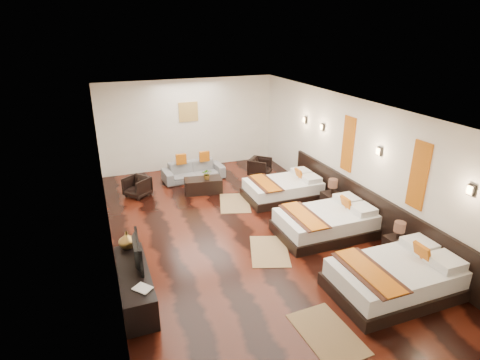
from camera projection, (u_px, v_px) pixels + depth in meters
name	position (u px, v px, depth m)	size (l,w,h in m)	color
floor	(244.00, 234.00, 8.65)	(5.50, 9.50, 0.01)	black
ceiling	(245.00, 108.00, 7.61)	(5.50, 9.50, 0.01)	white
back_wall	(189.00, 124.00, 12.25)	(5.50, 0.01, 2.80)	silver
left_wall	(106.00, 194.00, 7.22)	(0.01, 9.50, 2.80)	silver
right_wall	(355.00, 160.00, 9.04)	(0.01, 9.50, 2.80)	silver
headboard_panel	(371.00, 212.00, 8.68)	(0.08, 6.60, 0.90)	black
bed_near	(396.00, 277.00, 6.70)	(2.18, 1.37, 0.83)	black
bed_mid	(326.00, 222.00, 8.58)	(2.11, 1.33, 0.81)	black
bed_far	(284.00, 189.00, 10.38)	(1.98, 1.24, 0.75)	black
nightstand_a	(397.00, 246.00, 7.67)	(0.40, 0.40, 0.79)	black
nightstand_b	(331.00, 200.00, 9.65)	(0.42, 0.42, 0.83)	black
jute_mat_near	(327.00, 334.00, 5.86)	(0.75, 1.20, 0.01)	olive
jute_mat_mid	(269.00, 251.00, 8.00)	(0.75, 1.20, 0.01)	olive
jute_mat_far	(235.00, 203.00, 10.15)	(0.75, 1.20, 0.01)	olive
tv_console	(135.00, 285.00, 6.52)	(0.50, 1.80, 0.55)	black
tv	(134.00, 252.00, 6.50)	(0.86, 0.11, 0.49)	black
book	(138.00, 292.00, 5.89)	(0.21, 0.28, 0.03)	black
figurine	(127.00, 240.00, 7.04)	(0.31, 0.31, 0.32)	brown
sofa	(193.00, 171.00, 11.63)	(1.80, 0.70, 0.52)	slate
armchair_left	(137.00, 187.00, 10.48)	(0.58, 0.59, 0.54)	black
armchair_right	(260.00, 167.00, 11.91)	(0.59, 0.61, 0.55)	black
coffee_table	(203.00, 185.00, 10.75)	(1.00, 0.50, 0.40)	black
table_plant	(207.00, 174.00, 10.59)	(0.27, 0.24, 0.30)	#306220
orange_panel_a	(419.00, 175.00, 7.27)	(0.04, 0.40, 1.30)	#D86014
orange_panel_b	(348.00, 144.00, 9.18)	(0.04, 0.40, 1.30)	#D86014
sconce_near	(471.00, 190.00, 6.25)	(0.07, 0.12, 0.18)	black
sconce_mid	(379.00, 151.00, 8.16)	(0.07, 0.12, 0.18)	black
sconce_far	(322.00, 127.00, 10.07)	(0.07, 0.12, 0.18)	black
sconce_lounge	(305.00, 120.00, 10.86)	(0.07, 0.12, 0.18)	black
gold_artwork	(188.00, 112.00, 12.09)	(0.60, 0.04, 0.60)	#AD873F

